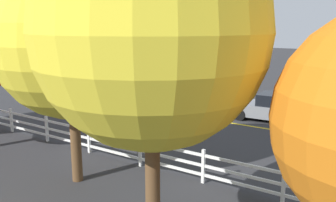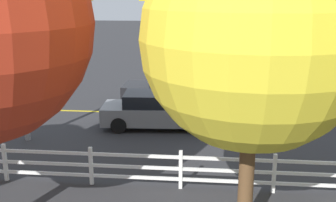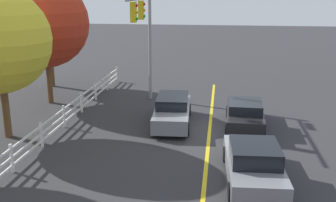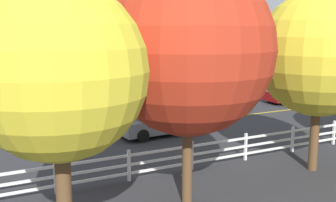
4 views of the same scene
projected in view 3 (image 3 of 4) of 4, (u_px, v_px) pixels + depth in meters
The scene contains 9 objects.
ground_plane at pixel (210, 131), 19.71m from camera, with size 120.00×120.00×0.00m, color #2D2D30.
lane_center_stripe at pixel (206, 165), 15.89m from camera, with size 28.00×0.16×0.01m, color gold.
signal_assembly at pixel (144, 27), 22.62m from camera, with size 6.12×0.37×6.67m.
car_0 at pixel (172, 111), 20.58m from camera, with size 4.82×2.04×1.46m.
car_1 at pixel (253, 163), 14.44m from camera, with size 4.69×2.17×1.48m.
car_3 at pixel (245, 114), 20.04m from camera, with size 4.53×1.96×1.41m.
white_rail_fence at pixel (41, 134), 17.61m from camera, with size 26.10×0.10×1.15m.
tree_0 at pixel (45, 23), 23.33m from camera, with size 5.16×5.16×7.39m.
tree_4 at pixel (48, 23), 27.59m from camera, with size 3.95×3.95×6.49m.
Camera 3 is at (-18.68, -0.42, 6.76)m, focal length 42.82 mm.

